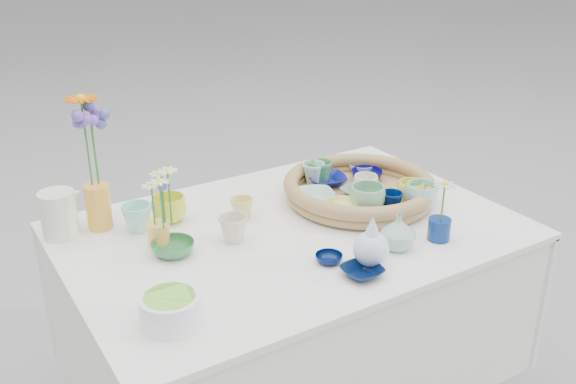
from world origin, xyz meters
TOP-DOWN VIEW (x-y plane):
  - wicker_tray at (0.28, 0.05)m, footprint 0.47×0.47m
  - tray_ceramic_0 at (0.24, 0.17)m, footprint 0.15×0.15m
  - tray_ceramic_1 at (0.38, 0.14)m, footprint 0.13×0.13m
  - tray_ceramic_2 at (0.38, -0.07)m, footprint 0.09×0.09m
  - tray_ceramic_3 at (0.28, 0.04)m, footprint 0.13×0.13m
  - tray_ceramic_4 at (0.23, -0.06)m, footprint 0.13×0.13m
  - tray_ceramic_5 at (0.13, 0.09)m, footprint 0.16×0.16m
  - tray_ceramic_6 at (0.21, 0.21)m, footprint 0.08×0.08m
  - tray_ceramic_7 at (0.30, 0.05)m, footprint 0.10×0.10m
  - tray_ceramic_8 at (0.41, 0.21)m, footprint 0.10×0.10m
  - tray_ceramic_9 at (0.29, -0.09)m, footprint 0.07×0.07m
  - tray_ceramic_10 at (0.16, -0.03)m, footprint 0.11×0.11m
  - tray_ceramic_11 at (0.38, -0.12)m, footprint 0.11×0.11m
  - tray_ceramic_12 at (0.24, 0.20)m, footprint 0.08×0.08m
  - loose_ceramic_0 at (-0.28, 0.22)m, footprint 0.12×0.12m
  - loose_ceramic_1 at (-0.09, 0.13)m, footprint 0.08×0.08m
  - loose_ceramic_2 at (-0.35, 0.04)m, footprint 0.15×0.15m
  - loose_ceramic_3 at (-0.18, 0.02)m, footprint 0.08×0.08m
  - loose_ceramic_4 at (-0.02, -0.22)m, footprint 0.07×0.07m
  - loose_ceramic_5 at (-0.38, 0.22)m, footprint 0.11×0.11m
  - loose_ceramic_6 at (0.01, -0.31)m, footprint 0.10×0.10m
  - fluted_bowl at (-0.47, -0.25)m, footprint 0.18×0.18m
  - bud_vase_paleblue at (0.06, -0.28)m, footprint 0.11×0.11m
  - bud_vase_seafoam at (0.18, -0.25)m, footprint 0.11×0.11m
  - bud_vase_cobalt at (0.31, -0.27)m, footprint 0.07×0.07m
  - single_daisy at (0.30, -0.28)m, footprint 0.09×0.09m
  - tall_vase_yellow at (-0.46, 0.29)m, footprint 0.08×0.08m
  - gerbera at (-0.47, 0.30)m, footprint 0.12×0.12m
  - hydrangea at (-0.45, 0.30)m, footprint 0.09×0.09m
  - white_pitcher at (-0.57, 0.30)m, footprint 0.15×0.12m
  - daisy_cup at (-0.36, 0.10)m, footprint 0.07×0.07m
  - daisy_posy at (-0.35, 0.09)m, footprint 0.09×0.09m

SIDE VIEW (x-z plane):
  - loose_ceramic_4 at x=-0.02m, z-range 0.77..0.79m
  - loose_ceramic_6 at x=0.01m, z-range 0.77..0.79m
  - loose_ceramic_2 at x=-0.35m, z-range 0.77..0.80m
  - bud_vase_cobalt at x=0.31m, z-range 0.77..0.83m
  - tray_ceramic_3 at x=0.28m, z-range 0.78..0.81m
  - loose_ceramic_1 at x=-0.09m, z-range 0.77..0.83m
  - tray_ceramic_8 at x=0.41m, z-range 0.78..0.81m
  - daisy_cup at x=-0.36m, z-range 0.77..0.83m
  - tray_ceramic_0 at x=0.24m, z-range 0.78..0.81m
  - tray_ceramic_5 at x=0.13m, z-range 0.78..0.81m
  - tray_ceramic_1 at x=0.38m, z-range 0.78..0.81m
  - tray_ceramic_10 at x=0.16m, z-range 0.78..0.82m
  - fluted_bowl at x=-0.47m, z-range 0.77..0.84m
  - loose_ceramic_3 at x=-0.18m, z-range 0.77..0.84m
  - wicker_tray at x=0.28m, z-range 0.77..0.84m
  - loose_ceramic_0 at x=-0.28m, z-range 0.77..0.84m
  - loose_ceramic_5 at x=-0.38m, z-range 0.77..0.84m
  - tray_ceramic_9 at x=0.29m, z-range 0.78..0.84m
  - tray_ceramic_7 at x=0.30m, z-range 0.78..0.84m
  - bud_vase_seafoam at x=0.18m, z-range 0.77..0.86m
  - tray_ceramic_2 at x=0.38m, z-range 0.78..0.85m
  - tray_ceramic_6 at x=0.21m, z-range 0.78..0.85m
  - tray_ceramic_12 at x=0.24m, z-range 0.78..0.85m
  - tray_ceramic_11 at x=0.38m, z-range 0.78..0.86m
  - tray_ceramic_4 at x=0.23m, z-range 0.78..0.87m
  - tall_vase_yellow at x=-0.46m, z-range 0.77..0.90m
  - white_pitcher at x=-0.57m, z-range 0.77..0.90m
  - bud_vase_paleblue at x=0.06m, z-range 0.77..0.91m
  - single_daisy at x=0.30m, z-range 0.82..0.94m
  - daisy_posy at x=-0.35m, z-range 0.83..0.99m
  - hydrangea at x=-0.45m, z-range 0.86..1.13m
  - gerbera at x=-0.47m, z-range 0.89..1.15m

